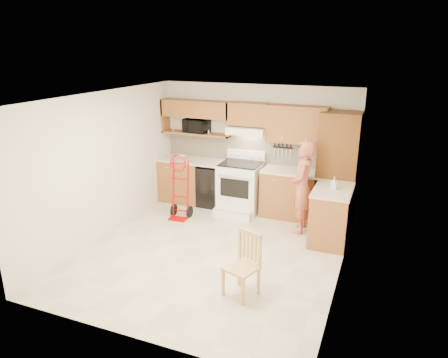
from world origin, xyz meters
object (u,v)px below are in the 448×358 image
Objects in this scene: range at (239,183)px; dining_chair at (241,266)px; person at (302,187)px; microwave at (196,126)px; hand_truck at (179,190)px.

range is 1.36× the size of dining_chair.
range is 1.43m from person.
hand_truck is (0.10, -1.04, -1.06)m from microwave.
person reaches higher than range.
microwave is 0.44× the size of hand_truck.
range is 0.71× the size of person.
range is (1.06, -0.28, -1.04)m from microwave.
dining_chair is (2.09, -3.05, -1.19)m from microwave.
microwave is 3.89m from dining_chair.
person is at bearing 3.73° from hand_truck.
dining_chair is at bearing -69.56° from range.
range is 1.22m from hand_truck.
microwave reaches higher than dining_chair.
hand_truck is at bearing -77.67° from microwave.
microwave is at bearing 91.94° from hand_truck.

